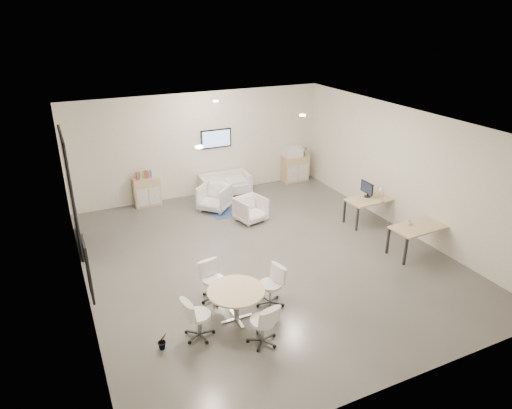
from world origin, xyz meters
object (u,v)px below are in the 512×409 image
object	(u,v)px
sideboard_left	(147,192)
armchair_left	(214,196)
desk_rear	(371,201)
desk_front	(420,229)
loveseat	(225,185)
round_table	(236,294)
armchair_right	(251,208)
sideboard_right	(295,169)

from	to	relation	value
sideboard_left	armchair_left	bearing A→B (deg)	-33.84
armchair_left	desk_rear	world-z (taller)	armchair_left
desk_front	loveseat	bearing A→B (deg)	114.21
desk_front	round_table	distance (m)	4.96
sideboard_left	desk_rear	size ratio (longest dim) A/B	0.62
armchair_left	desk_front	world-z (taller)	armchair_left
desk_rear	sideboard_left	bearing A→B (deg)	141.69
armchair_right	sideboard_right	bearing A→B (deg)	26.83
sideboard_left	loveseat	size ratio (longest dim) A/B	0.55
loveseat	armchair_left	distance (m)	1.21
armchair_left	desk_front	bearing A→B (deg)	-5.90
loveseat	round_table	size ratio (longest dim) A/B	1.45
armchair_left	armchair_right	world-z (taller)	armchair_left
armchair_right	desk_rear	size ratio (longest dim) A/B	0.55
desk_rear	loveseat	bearing A→B (deg)	125.61
sideboard_left	desk_front	bearing A→B (deg)	-47.43
sideboard_right	desk_rear	size ratio (longest dim) A/B	0.64
loveseat	desk_rear	distance (m)	4.61
sideboard_left	desk_rear	xyz separation A→B (m)	(5.27, -3.78, 0.20)
armchair_left	round_table	world-z (taller)	armchair_left
sideboard_left	armchair_right	size ratio (longest dim) A/B	1.14
desk_rear	armchair_left	bearing A→B (deg)	140.85
armchair_right	desk_front	size ratio (longest dim) A/B	0.53
round_table	loveseat	bearing A→B (deg)	70.51
armchair_right	desk_rear	distance (m)	3.28
armchair_right	round_table	bearing A→B (deg)	-131.39
desk_rear	desk_front	xyz separation A→B (m)	(-0.05, -1.90, 0.02)
sideboard_right	armchair_right	size ratio (longest dim) A/B	1.17
armchair_left	desk_front	size ratio (longest dim) A/B	0.58
armchair_left	round_table	bearing A→B (deg)	-59.38
armchair_right	round_table	size ratio (longest dim) A/B	0.70
sideboard_left	desk_rear	bearing A→B (deg)	-35.64
sideboard_right	armchair_right	world-z (taller)	sideboard_right
sideboard_right	desk_rear	xyz separation A→B (m)	(0.22, -3.76, 0.19)
loveseat	desk_front	xyz separation A→B (m)	(2.79, -5.51, 0.34)
sideboard_left	armchair_left	size ratio (longest dim) A/B	1.03
desk_rear	armchair_right	bearing A→B (deg)	150.68
sideboard_left	armchair_right	bearing A→B (deg)	-44.57
armchair_left	sideboard_left	bearing A→B (deg)	-167.46
armchair_left	desk_rear	distance (m)	4.43
sideboard_right	armchair_left	xyz separation A→B (m)	(-3.33, -1.13, -0.02)
sideboard_left	loveseat	world-z (taller)	sideboard_left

